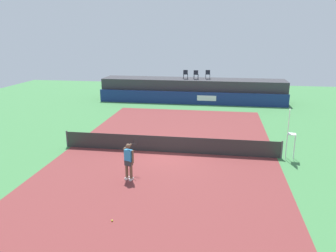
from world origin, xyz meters
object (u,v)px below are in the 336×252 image
Objects in this scene: umpire_chair at (290,131)px; net_post_far at (282,150)px; spectator_chair_center at (208,74)px; tennis_ball at (112,221)px; spectator_chair_far_left at (186,74)px; net_post_near at (67,139)px; tennis_player at (129,160)px; spectator_chair_left at (196,74)px.

umpire_chair is 2.76× the size of net_post_far.
tennis_ball is at bearing -95.89° from spectator_chair_center.
spectator_chair_center is 13.06× the size of tennis_ball.
net_post_near is at bearing -109.83° from spectator_chair_far_left.
spectator_chair_far_left is at bearing 88.34° from tennis_player.
tennis_ball is at bearing -93.15° from spectator_chair_left.
tennis_ball is at bearing -84.56° from tennis_player.
net_post_far is at bearing 27.77° from tennis_player.
tennis_player is 26.03× the size of tennis_ball.
spectator_chair_left is 13.06× the size of tennis_ball.
net_post_near is (-6.52, -15.11, -2.19)m from spectator_chair_left.
umpire_chair reaches higher than tennis_ball.
spectator_chair_center is 0.89× the size of net_post_far.
umpire_chair is (6.21, -15.09, -1.11)m from spectator_chair_left.
net_post_near is (-5.48, -15.19, -2.19)m from spectator_chair_far_left.
umpire_chair reaches higher than tennis_player.
spectator_chair_center is 23.37m from tennis_ball.
tennis_player is (-7.80, -3.96, -0.63)m from umpire_chair.
umpire_chair is at bearing -64.45° from spectator_chair_far_left.
spectator_chair_far_left is 16.83m from net_post_far.
net_post_near is at bearing -179.91° from umpire_chair.
net_post_far is 10.42m from tennis_ball.
net_post_far is at bearing 0.00° from net_post_near.
spectator_chair_center is 16.34m from umpire_chair.
spectator_chair_far_left is at bearing 89.48° from tennis_ball.
net_post_far is 0.56× the size of tennis_player.
spectator_chair_center is at bearing 19.63° from spectator_chair_left.
tennis_ball is at bearing -134.44° from umpire_chair.
tennis_ball is (-2.38, -23.10, -2.66)m from spectator_chair_center.
spectator_chair_far_left is at bearing 115.55° from umpire_chair.
spectator_chair_far_left is 2.20m from spectator_chair_center.
net_post_near is at bearing 180.00° from net_post_far.
tennis_ball is at bearing -90.52° from spectator_chair_far_left.
spectator_chair_far_left reaches higher than net_post_near.
spectator_chair_center is 17.44m from net_post_near.
spectator_chair_center is 0.50× the size of tennis_player.
net_post_far is (4.75, -15.51, -2.19)m from spectator_chair_center.
tennis_player reaches higher than tennis_ball.
spectator_chair_far_left is 0.89× the size of net_post_far.
spectator_chair_center reaches higher than tennis_player.
spectator_chair_left is 0.89× the size of net_post_far.
umpire_chair reaches higher than net_post_far.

